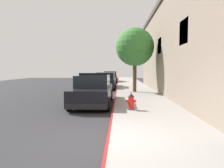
{
  "coord_description": "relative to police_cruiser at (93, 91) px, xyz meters",
  "views": [
    {
      "loc": [
        0.26,
        -5.27,
        1.9
      ],
      "look_at": [
        -0.22,
        7.47,
        1.0
      ],
      "focal_mm": 34.52,
      "sensor_mm": 36.0,
      "label": 1
    }
  ],
  "objects": [
    {
      "name": "parked_car_dark_far",
      "position": [
        0.07,
        18.84,
        -0.0
      ],
      "size": [
        1.94,
        4.84,
        1.56
      ],
      "color": "maroon",
      "rests_on": "ground"
    },
    {
      "name": "street_tree",
      "position": [
        2.54,
        5.12,
        2.79
      ],
      "size": [
        2.88,
        2.88,
        4.83
      ],
      "color": "brown",
      "rests_on": "sidewalk_pavement"
    },
    {
      "name": "parked_car_silver_ahead",
      "position": [
        0.03,
        9.58,
        -0.0
      ],
      "size": [
        1.94,
        4.84,
        1.56
      ],
      "color": "black",
      "rests_on": "ground"
    },
    {
      "name": "ground_plane",
      "position": [
        -3.3,
        3.99,
        -0.84
      ],
      "size": [
        28.93,
        60.0,
        0.2
      ],
      "primitive_type": "cube",
      "color": "#2B2B2D"
    },
    {
      "name": "curb_painted_edge",
      "position": [
        1.13,
        3.99,
        -0.67
      ],
      "size": [
        0.08,
        60.0,
        0.15
      ],
      "primitive_type": "cube",
      "color": "maroon",
      "rests_on": "ground"
    },
    {
      "name": "police_cruiser",
      "position": [
        0.0,
        0.0,
        0.0
      ],
      "size": [
        1.94,
        4.84,
        1.68
      ],
      "color": "black",
      "rests_on": "ground"
    },
    {
      "name": "storefront_building",
      "position": [
        6.94,
        4.32,
        2.66
      ],
      "size": [
        5.64,
        21.02,
        6.8
      ],
      "color": "gray",
      "rests_on": "ground"
    },
    {
      "name": "fire_hydrant",
      "position": [
        1.9,
        -2.12,
        -0.24
      ],
      "size": [
        0.44,
        0.4,
        0.76
      ],
      "color": "#4C4C51",
      "rests_on": "sidewalk_pavement"
    },
    {
      "name": "sidewalk_pavement",
      "position": [
        2.7,
        3.99,
        -0.67
      ],
      "size": [
        3.06,
        60.0,
        0.15
      ],
      "primitive_type": "cube",
      "color": "gray",
      "rests_on": "ground"
    }
  ]
}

